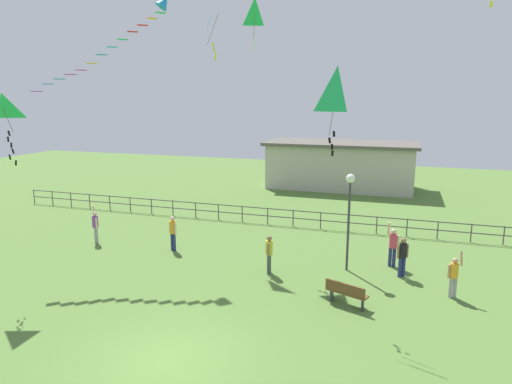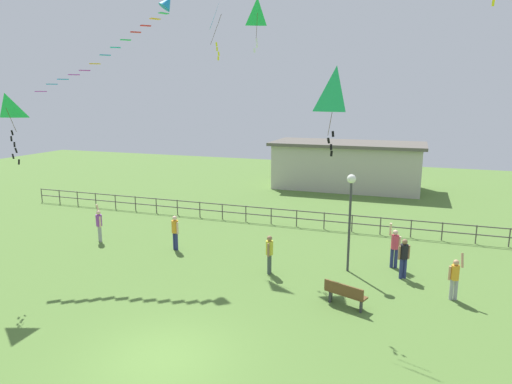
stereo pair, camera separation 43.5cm
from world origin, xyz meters
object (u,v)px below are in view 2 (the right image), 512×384
object	(u,v)px
person_1	(269,252)
streamer_kite	(157,11)
park_bench	(345,294)
person_2	(455,276)
person_4	(395,246)
person_3	(404,256)
kite_1	(221,16)
person_0	(175,230)
person_5	(99,223)
kite_2	(257,14)
lamppost	(351,201)
kite_4	(336,92)
kite_3	(7,111)

from	to	relation	value
person_1	streamer_kite	bearing A→B (deg)	159.05
park_bench	streamer_kite	distance (m)	14.96
person_2	streamer_kite	size ratio (longest dim) A/B	0.37
person_2	streamer_kite	world-z (taller)	streamer_kite
person_1	person_4	bearing A→B (deg)	26.27
person_3	kite_1	xyz separation A→B (m)	(-9.17, 3.18, 10.05)
park_bench	person_2	distance (m)	4.06
person_0	kite_1	distance (m)	10.59
person_5	kite_2	bearing A→B (deg)	16.44
person_1	person_4	distance (m)	5.36
lamppost	person_5	world-z (taller)	lamppost
lamppost	person_0	xyz separation A→B (m)	(-8.14, -0.04, -2.06)
person_5	kite_2	distance (m)	12.63
person_1	kite_2	xyz separation A→B (m)	(-1.72, 3.39, 9.84)
person_2	person_5	size ratio (longest dim) A/B	0.94
person_3	person_2	bearing A→B (deg)	-38.92
lamppost	person_4	world-z (taller)	lamppost
kite_4	person_5	bearing A→B (deg)	168.56
kite_3	kite_4	bearing A→B (deg)	13.68
person_1	person_3	size ratio (longest dim) A/B	0.98
person_0	person_2	distance (m)	12.20
person_0	streamer_kite	bearing A→B (deg)	136.54
person_0	kite_2	world-z (taller)	kite_2
streamer_kite	kite_3	bearing A→B (deg)	-110.94
person_1	kite_1	bearing A→B (deg)	131.53
person_2	kite_3	size ratio (longest dim) A/B	0.69
person_4	kite_1	xyz separation A→B (m)	(-8.77, 2.10, 10.02)
lamppost	streamer_kite	bearing A→B (deg)	173.53
kite_3	streamer_kite	size ratio (longest dim) A/B	0.54
person_0	person_3	world-z (taller)	person_0
person_1	person_0	bearing A→B (deg)	165.63
person_3	streamer_kite	size ratio (longest dim) A/B	0.34
person_4	person_5	world-z (taller)	person_4
person_2	kite_2	bearing A→B (deg)	157.89
person_2	kite_3	distance (m)	17.22
person_3	streamer_kite	distance (m)	15.31
person_2	kite_1	size ratio (longest dim) A/B	0.61
person_2	kite_2	world-z (taller)	kite_2
person_1	person_3	distance (m)	5.37
person_1	kite_2	size ratio (longest dim) A/B	0.72
person_1	person_2	size ratio (longest dim) A/B	0.91
person_2	person_4	distance (m)	3.33
park_bench	kite_3	bearing A→B (deg)	-170.17
person_4	person_2	bearing A→B (deg)	-49.14
person_1	person_2	distance (m)	6.99
person_3	streamer_kite	world-z (taller)	streamer_kite
person_1	kite_2	distance (m)	10.55
person_2	streamer_kite	xyz separation A→B (m)	(-13.26, 2.55, 10.11)
person_4	kite_3	xyz separation A→B (m)	(-13.57, -6.46, 5.66)
park_bench	person_2	size ratio (longest dim) A/B	0.87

